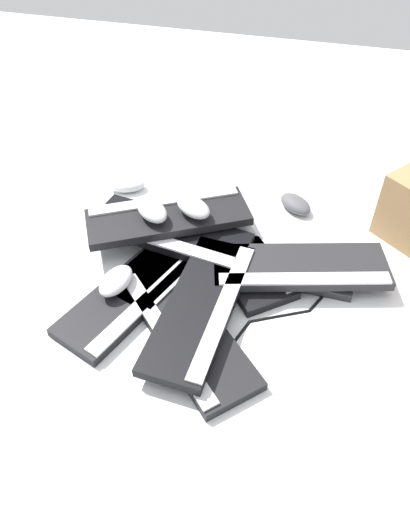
% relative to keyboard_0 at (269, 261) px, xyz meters
% --- Properties ---
extents(ground_plane, '(3.20, 3.20, 0.00)m').
position_rel_keyboard_0_xyz_m(ground_plane, '(-0.19, -0.00, -0.01)').
color(ground_plane, white).
extents(keyboard_0, '(0.44, 0.16, 0.03)m').
position_rel_keyboard_0_xyz_m(keyboard_0, '(0.00, 0.00, 0.00)').
color(keyboard_0, '#232326').
rests_on(keyboard_0, ground).
extents(keyboard_1, '(0.39, 0.44, 0.03)m').
position_rel_keyboard_0_xyz_m(keyboard_1, '(-0.10, 0.03, 0.00)').
color(keyboard_1, black).
rests_on(keyboard_1, ground).
extents(keyboard_2, '(0.29, 0.46, 0.03)m').
position_rel_keyboard_0_xyz_m(keyboard_2, '(-0.24, -0.03, 0.00)').
color(keyboard_2, black).
rests_on(keyboard_2, ground).
extents(keyboard_3, '(0.30, 0.46, 0.03)m').
position_rel_keyboard_0_xyz_m(keyboard_3, '(-0.31, -0.19, 0.00)').
color(keyboard_3, black).
rests_on(keyboard_3, ground).
extents(keyboard_4, '(0.41, 0.42, 0.03)m').
position_rel_keyboard_0_xyz_m(keyboard_4, '(-0.15, -0.27, 0.00)').
color(keyboard_4, black).
rests_on(keyboard_4, ground).
extents(keyboard_5, '(0.18, 0.45, 0.03)m').
position_rel_keyboard_0_xyz_m(keyboard_5, '(-0.13, -0.22, 0.03)').
color(keyboard_5, black).
rests_on(keyboard_5, keyboard_4).
extents(keyboard_6, '(0.46, 0.26, 0.03)m').
position_rel_keyboard_0_xyz_m(keyboard_6, '(0.08, -0.03, 0.03)').
color(keyboard_6, '#232326').
rests_on(keyboard_6, keyboard_0).
extents(keyboard_7, '(0.46, 0.22, 0.03)m').
position_rel_keyboard_0_xyz_m(keyboard_7, '(-0.28, 0.01, 0.03)').
color(keyboard_7, black).
rests_on(keyboard_7, keyboard_2).
extents(keyboard_8, '(0.46, 0.34, 0.03)m').
position_rel_keyboard_0_xyz_m(keyboard_8, '(-0.29, 0.04, 0.06)').
color(keyboard_8, black).
rests_on(keyboard_8, keyboard_7).
extents(mouse_0, '(0.13, 0.12, 0.04)m').
position_rel_keyboard_0_xyz_m(mouse_0, '(-0.22, 0.05, 0.10)').
color(mouse_0, '#B7B7BC').
rests_on(mouse_0, keyboard_8).
extents(mouse_1, '(0.13, 0.12, 0.04)m').
position_rel_keyboard_0_xyz_m(mouse_1, '(-0.32, 0.01, 0.10)').
color(mouse_1, '#B7B7BC').
rests_on(mouse_1, keyboard_8).
extents(mouse_2, '(0.09, 0.12, 0.04)m').
position_rel_keyboard_0_xyz_m(mouse_2, '(-0.35, -0.20, 0.04)').
color(mouse_2, silver).
rests_on(mouse_2, keyboard_3).
extents(mouse_3, '(0.10, 0.13, 0.04)m').
position_rel_keyboard_0_xyz_m(mouse_3, '(0.18, 0.04, 0.01)').
color(mouse_3, black).
rests_on(mouse_3, ground).
extents(mouse_4, '(0.13, 0.10, 0.04)m').
position_rel_keyboard_0_xyz_m(mouse_4, '(-0.48, 0.22, 0.01)').
color(mouse_4, silver).
rests_on(mouse_4, ground).
extents(mouse_5, '(0.13, 0.12, 0.04)m').
position_rel_keyboard_0_xyz_m(mouse_5, '(0.04, 0.26, 0.01)').
color(mouse_5, '#4C4C51').
rests_on(mouse_5, ground).
extents(cable_0, '(0.40, 0.32, 0.01)m').
position_rel_keyboard_0_xyz_m(cable_0, '(-0.06, -0.19, -0.01)').
color(cable_0, black).
rests_on(cable_0, ground).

